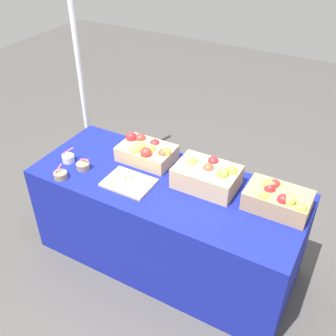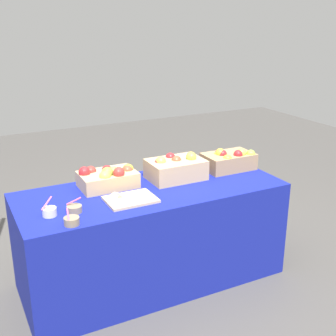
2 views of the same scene
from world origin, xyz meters
TOP-DOWN VIEW (x-y plane):
  - ground_plane at (0.00, 0.00)m, footprint 10.00×10.00m
  - table at (0.00, 0.00)m, footprint 1.90×0.76m
  - apple_crate_left at (0.73, 0.11)m, footprint 0.40×0.25m
  - apple_crate_middle at (0.25, 0.11)m, footprint 0.41×0.28m
  - apple_crate_right at (-0.26, 0.17)m, footprint 0.40×0.27m
  - cutting_board_front at (-0.22, -0.13)m, footprint 0.33×0.24m
  - sample_bowl_near at (-0.60, -0.14)m, footprint 0.10×0.10m
  - sample_bowl_mid at (-0.75, -0.13)m, footprint 0.10×0.09m
  - sample_bowl_far at (-0.66, -0.31)m, footprint 0.09×0.09m
  - tent_pole at (-1.16, 0.57)m, footprint 0.04×0.04m

SIDE VIEW (x-z plane):
  - ground_plane at x=0.00m, z-range 0.00..0.00m
  - table at x=0.00m, z-range 0.00..0.74m
  - cutting_board_front at x=-0.22m, z-range 0.72..0.78m
  - sample_bowl_near at x=-0.60m, z-range 0.72..0.81m
  - sample_bowl_far at x=-0.66m, z-range 0.72..0.81m
  - sample_bowl_mid at x=-0.75m, z-range 0.71..0.82m
  - apple_crate_right at x=-0.26m, z-range 0.73..0.90m
  - apple_crate_left at x=0.73m, z-range 0.73..0.91m
  - apple_crate_middle at x=0.25m, z-range 0.72..0.92m
  - tent_pole at x=-1.16m, z-range 0.00..2.18m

